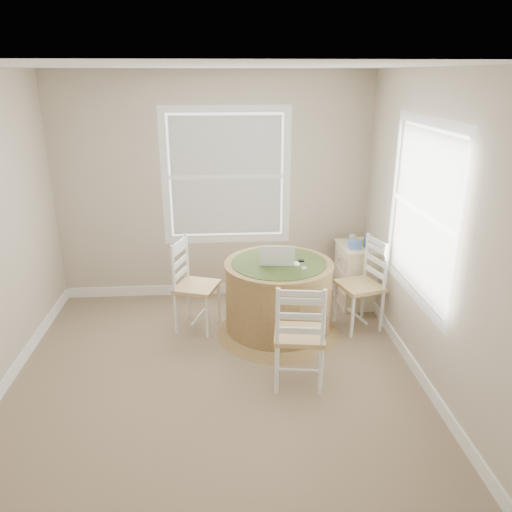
{
  "coord_description": "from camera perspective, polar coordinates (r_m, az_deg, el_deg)",
  "views": [
    {
      "loc": [
        0.09,
        -3.84,
        2.55
      ],
      "look_at": [
        0.39,
        0.45,
        0.97
      ],
      "focal_mm": 35.0,
      "sensor_mm": 36.0,
      "label": 1
    }
  ],
  "objects": [
    {
      "name": "room",
      "position": [
        4.2,
        -2.81,
        2.81
      ],
      "size": [
        3.64,
        3.64,
        2.64
      ],
      "color": "#8F7A5B",
      "rests_on": "ground"
    },
    {
      "name": "round_table",
      "position": [
        5.09,
        2.57,
        -4.5
      ],
      "size": [
        1.27,
        1.27,
        0.78
      ],
      "rotation": [
        0.0,
        0.0,
        -0.05
      ],
      "color": "#997244",
      "rests_on": "ground"
    },
    {
      "name": "chair_left",
      "position": [
        5.21,
        -6.76,
        -3.45
      ],
      "size": [
        0.51,
        0.52,
        0.95
      ],
      "primitive_type": null,
      "rotation": [
        0.0,
        0.0,
        1.26
      ],
      "color": "white",
      "rests_on": "ground"
    },
    {
      "name": "chair_near",
      "position": [
        4.28,
        4.98,
        -8.88
      ],
      "size": [
        0.47,
        0.46,
        0.95
      ],
      "primitive_type": null,
      "rotation": [
        0.0,
        0.0,
        3.0
      ],
      "color": "white",
      "rests_on": "ground"
    },
    {
      "name": "chair_right",
      "position": [
        5.3,
        11.76,
        -3.32
      ],
      "size": [
        0.5,
        0.51,
        0.95
      ],
      "primitive_type": null,
      "rotation": [
        0.0,
        0.0,
        -1.29
      ],
      "color": "white",
      "rests_on": "ground"
    },
    {
      "name": "laptop",
      "position": [
        4.92,
        2.4,
        -0.53
      ],
      "size": [
        0.37,
        0.34,
        0.24
      ],
      "rotation": [
        0.0,
        0.0,
        3.02
      ],
      "color": "white",
      "rests_on": "round_table"
    },
    {
      "name": "mouse",
      "position": [
        4.91,
        4.69,
        -0.9
      ],
      "size": [
        0.07,
        0.1,
        0.03
      ],
      "primitive_type": "ellipsoid",
      "rotation": [
        0.0,
        0.0,
        -0.05
      ],
      "color": "white",
      "rests_on": "round_table"
    },
    {
      "name": "phone",
      "position": [
        4.83,
        5.52,
        -1.44
      ],
      "size": [
        0.05,
        0.09,
        0.02
      ],
      "primitive_type": "cube",
      "rotation": [
        0.0,
        0.0,
        -0.05
      ],
      "color": "#B7BABF",
      "rests_on": "round_table"
    },
    {
      "name": "keys",
      "position": [
        5.0,
        5.14,
        -0.6
      ],
      "size": [
        0.06,
        0.05,
        0.02
      ],
      "primitive_type": "cube",
      "rotation": [
        0.0,
        0.0,
        -0.05
      ],
      "color": "black",
      "rests_on": "round_table"
    },
    {
      "name": "corner_chest",
      "position": [
        5.88,
        11.3,
        -2.1
      ],
      "size": [
        0.43,
        0.56,
        0.72
      ],
      "rotation": [
        0.0,
        0.0,
        0.05
      ],
      "color": "#F3E8B6",
      "rests_on": "ground"
    },
    {
      "name": "tissue_box",
      "position": [
        5.64,
        11.2,
        1.36
      ],
      "size": [
        0.13,
        0.13,
        0.1
      ],
      "primitive_type": "cube",
      "rotation": [
        0.0,
        0.0,
        0.05
      ],
      "color": "#597FCC",
      "rests_on": "corner_chest"
    },
    {
      "name": "box_yellow",
      "position": [
        5.84,
        12.06,
        1.71
      ],
      "size": [
        0.15,
        0.11,
        0.06
      ],
      "primitive_type": "cube",
      "rotation": [
        0.0,
        0.0,
        0.05
      ],
      "color": "#CDCF49",
      "rests_on": "corner_chest"
    },
    {
      "name": "box_blue",
      "position": [
        5.71,
        12.62,
        1.58
      ],
      "size": [
        0.08,
        0.08,
        0.12
      ],
      "primitive_type": "cube",
      "rotation": [
        0.0,
        0.0,
        0.05
      ],
      "color": "#325398",
      "rests_on": "corner_chest"
    },
    {
      "name": "cup_cream",
      "position": [
        5.84,
        11.0,
        1.96
      ],
      "size": [
        0.07,
        0.07,
        0.09
      ],
      "primitive_type": "cylinder",
      "color": "beige",
      "rests_on": "corner_chest"
    }
  ]
}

